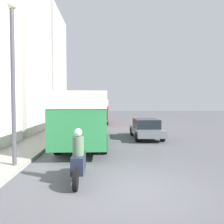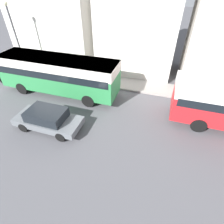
{
  "view_description": "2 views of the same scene",
  "coord_description": "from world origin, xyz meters",
  "px_view_note": "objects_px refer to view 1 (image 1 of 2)",
  "views": [
    {
      "loc": [
        -0.93,
        -6.29,
        2.55
      ],
      "look_at": [
        -0.07,
        15.56,
        1.61
      ],
      "focal_mm": 35.0,
      "sensor_mm": 36.0,
      "label": 1
    },
    {
      "loc": [
        9.02,
        15.7,
        8.06
      ],
      "look_at": [
        0.46,
        12.95,
        0.97
      ],
      "focal_mm": 28.0,
      "sensor_mm": 36.0,
      "label": 2
    }
  ],
  "objects_px": {
    "bus_following": "(97,108)",
    "car_crossing": "(146,128)",
    "bus_lead": "(86,112)",
    "pedestrian_near_curb": "(75,112)",
    "motorcycle_behind_lead": "(78,160)"
  },
  "relations": [
    {
      "from": "bus_lead",
      "to": "car_crossing",
      "type": "height_order",
      "value": "bus_lead"
    },
    {
      "from": "bus_following",
      "to": "car_crossing",
      "type": "relative_size",
      "value": 2.22
    },
    {
      "from": "pedestrian_near_curb",
      "to": "bus_following",
      "type": "bearing_deg",
      "value": -60.44
    },
    {
      "from": "motorcycle_behind_lead",
      "to": "pedestrian_near_curb",
      "type": "distance_m",
      "value": 27.36
    },
    {
      "from": "bus_lead",
      "to": "motorcycle_behind_lead",
      "type": "xyz_separation_m",
      "value": [
        0.31,
        -6.85,
        -1.3
      ]
    },
    {
      "from": "bus_following",
      "to": "pedestrian_near_curb",
      "type": "xyz_separation_m",
      "value": [
        -3.62,
        6.38,
        -0.87
      ]
    },
    {
      "from": "bus_following",
      "to": "motorcycle_behind_lead",
      "type": "bearing_deg",
      "value": -90.03
    },
    {
      "from": "bus_following",
      "to": "motorcycle_behind_lead",
      "type": "xyz_separation_m",
      "value": [
        -0.01,
        -20.74,
        -1.22
      ]
    },
    {
      "from": "bus_lead",
      "to": "car_crossing",
      "type": "bearing_deg",
      "value": 20.41
    },
    {
      "from": "car_crossing",
      "to": "motorcycle_behind_lead",
      "type": "bearing_deg",
      "value": 65.42
    },
    {
      "from": "motorcycle_behind_lead",
      "to": "pedestrian_near_curb",
      "type": "xyz_separation_m",
      "value": [
        -3.61,
        27.12,
        0.35
      ]
    },
    {
      "from": "car_crossing",
      "to": "bus_following",
      "type": "bearing_deg",
      "value": -72.78
    },
    {
      "from": "bus_lead",
      "to": "bus_following",
      "type": "relative_size",
      "value": 1.01
    },
    {
      "from": "pedestrian_near_curb",
      "to": "motorcycle_behind_lead",
      "type": "bearing_deg",
      "value": -82.43
    },
    {
      "from": "bus_following",
      "to": "car_crossing",
      "type": "xyz_separation_m",
      "value": [
        3.83,
        -12.35,
        -1.17
      ]
    }
  ]
}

